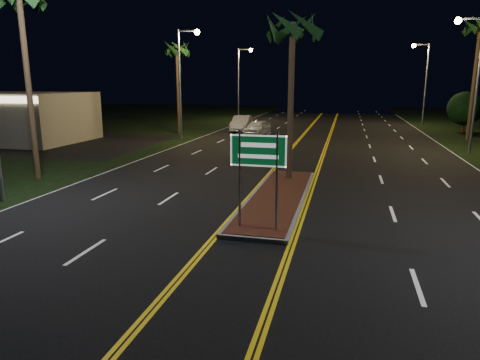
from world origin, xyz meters
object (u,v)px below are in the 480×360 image
(streetlight_right_mid, at_px, (473,69))
(car_far, at_px, (242,122))
(palm_left_far, at_px, (177,50))
(palm_right_far, at_px, (480,28))
(highway_sign, at_px, (258,160))
(streetlight_right_far, at_px, (423,75))
(car_near, at_px, (257,126))
(palm_median, at_px, (293,27))
(median_island, at_px, (278,197))
(shrub_far, at_px, (465,108))
(streetlight_left_mid, at_px, (184,72))
(streetlight_left_far, at_px, (241,76))

(streetlight_right_mid, bearing_deg, car_far, 151.81)
(palm_left_far, height_order, palm_right_far, palm_right_far)
(highway_sign, relative_size, car_far, 0.59)
(highway_sign, distance_m, streetlight_right_far, 40.74)
(streetlight_right_mid, bearing_deg, car_near, 156.77)
(palm_right_far, xyz_separation_m, car_near, (-18.18, -1.14, -8.33))
(palm_median, relative_size, palm_right_far, 0.81)
(streetlight_right_mid, relative_size, palm_left_far, 1.02)
(median_island, height_order, shrub_far, shrub_far)
(car_far, bearing_deg, median_island, -76.61)
(highway_sign, bearing_deg, streetlight_left_mid, 116.59)
(highway_sign, relative_size, palm_left_far, 0.36)
(car_near, bearing_deg, streetlight_right_far, 47.86)
(streetlight_right_mid, bearing_deg, palm_left_far, 165.63)
(streetlight_left_mid, xyz_separation_m, streetlight_left_far, (0.00, 20.00, 0.00))
(streetlight_right_mid, relative_size, streetlight_right_far, 1.00)
(car_near, xyz_separation_m, car_far, (-2.19, 2.88, 0.09))
(palm_left_far, distance_m, car_far, 9.39)
(car_near, bearing_deg, palm_right_far, 12.03)
(median_island, distance_m, car_near, 22.53)
(palm_left_far, bearing_deg, streetlight_left_far, 82.22)
(streetlight_left_far, bearing_deg, shrub_far, -18.14)
(streetlight_right_mid, distance_m, palm_median, 15.73)
(palm_left_far, distance_m, palm_right_far, 25.72)
(palm_right_far, bearing_deg, streetlight_left_far, 149.12)
(streetlight_left_far, xyz_separation_m, car_far, (3.04, -12.25, -4.75))
(streetlight_right_far, bearing_deg, shrub_far, -62.02)
(car_far, bearing_deg, palm_median, -74.00)
(palm_median, distance_m, shrub_far, 29.41)
(streetlight_right_mid, bearing_deg, palm_median, -132.70)
(streetlight_right_mid, height_order, palm_median, streetlight_right_mid)
(streetlight_right_mid, height_order, shrub_far, streetlight_right_mid)
(streetlight_right_far, bearing_deg, highway_sign, -105.15)
(palm_right_far, relative_size, car_far, 1.90)
(streetlight_right_far, xyz_separation_m, shrub_far, (3.19, -6.00, -3.32))
(streetlight_left_far, bearing_deg, highway_sign, -75.56)
(streetlight_left_mid, distance_m, palm_right_far, 24.42)
(median_island, bearing_deg, car_far, 107.02)
(streetlight_right_far, relative_size, car_near, 1.84)
(palm_left_far, height_order, car_far, palm_left_far)
(streetlight_left_far, height_order, car_near, streetlight_left_far)
(streetlight_left_mid, xyz_separation_m, palm_left_far, (-2.19, 4.00, 2.09))
(shrub_far, distance_m, car_far, 21.84)
(streetlight_right_mid, height_order, car_far, streetlight_right_mid)
(streetlight_left_mid, bearing_deg, palm_median, -51.83)
(car_far, bearing_deg, streetlight_right_mid, -31.81)
(car_near, bearing_deg, palm_median, -65.22)
(streetlight_right_mid, distance_m, shrub_far, 14.74)
(median_island, xyz_separation_m, palm_left_far, (-12.80, 21.00, 7.66))
(palm_right_far, xyz_separation_m, shrub_far, (1.00, 6.00, -6.81))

